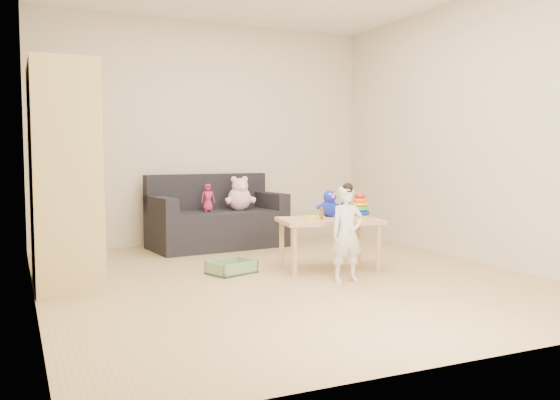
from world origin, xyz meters
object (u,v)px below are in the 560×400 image
sofa (218,229)px  toddler (347,235)px  wardrobe (64,176)px  play_table (329,244)px

sofa → toddler: size_ratio=1.91×
wardrobe → toddler: size_ratio=2.28×
sofa → play_table: bearing=-78.4°
wardrobe → toddler: 2.35m
wardrobe → toddler: wardrobe is taller
sofa → toddler: toddler is taller
play_table → sofa: bearing=107.8°
play_table → toddler: toddler is taller
sofa → toddler: (0.41, -2.15, 0.18)m
wardrobe → sofa: size_ratio=1.19×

